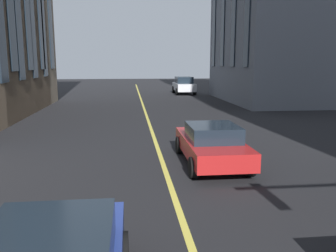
# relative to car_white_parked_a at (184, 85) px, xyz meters

# --- Properties ---
(lane_centre_line) EXTENTS (80.00, 0.16, 0.01)m
(lane_centre_line) POSITION_rel_car_white_parked_a_xyz_m (-21.77, 4.90, -0.96)
(lane_centre_line) COLOR #D8C64C
(lane_centre_line) RESTS_ON ground_plane
(car_white_parked_a) EXTENTS (4.70, 2.14, 1.88)m
(car_white_parked_a) POSITION_rel_car_white_parked_a_xyz_m (0.00, 0.00, 0.00)
(car_white_parked_a) COLOR silver
(car_white_parked_a) RESTS_ON ground_plane
(car_red_near) EXTENTS (4.40, 1.95, 1.37)m
(car_red_near) POSITION_rel_car_white_parked_a_xyz_m (-27.03, 3.29, -0.27)
(car_red_near) COLOR #B21E1E
(car_red_near) RESTS_ON ground_plane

